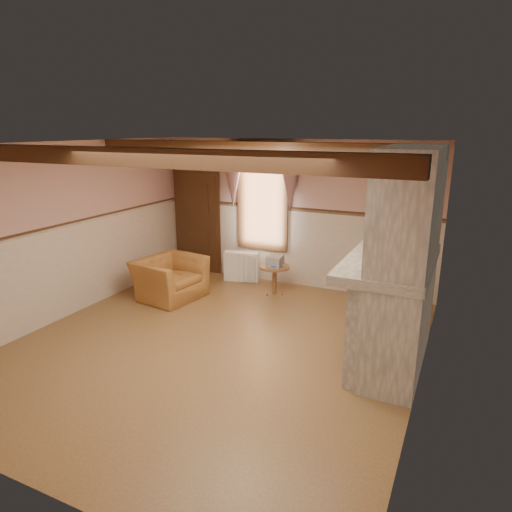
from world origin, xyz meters
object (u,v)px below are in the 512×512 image
at_px(side_table, 274,280).
at_px(mantel_clock, 399,239).
at_px(radiator, 241,266).
at_px(oil_lamp, 396,241).
at_px(bowl, 389,258).
at_px(armchair, 170,278).

distance_m(side_table, mantel_clock, 2.78).
height_order(radiator, oil_lamp, oil_lamp).
relative_size(radiator, mantel_clock, 2.92).
bearing_deg(side_table, bowl, -38.46).
xyz_separation_m(side_table, oil_lamp, (2.28, -1.32, 1.29)).
relative_size(radiator, oil_lamp, 2.50).
relative_size(bowl, oil_lamp, 1.14).
relative_size(side_table, oil_lamp, 1.98).
bearing_deg(radiator, bowl, -46.59).
xyz_separation_m(armchair, side_table, (1.65, 0.96, -0.09)).
xyz_separation_m(bowl, oil_lamp, (0.00, 0.49, 0.10)).
bearing_deg(mantel_clock, oil_lamp, -90.00).
height_order(side_table, oil_lamp, oil_lamp).
relative_size(armchair, mantel_clock, 4.70).
bearing_deg(oil_lamp, radiator, 151.27).
xyz_separation_m(bowl, mantel_clock, (0.00, 0.82, 0.06)).
bearing_deg(mantel_clock, bowl, -90.00).
height_order(bowl, mantel_clock, mantel_clock).
relative_size(armchair, oil_lamp, 4.02).
relative_size(side_table, bowl, 1.74).
height_order(bowl, oil_lamp, oil_lamp).
bearing_deg(radiator, oil_lamp, -40.20).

